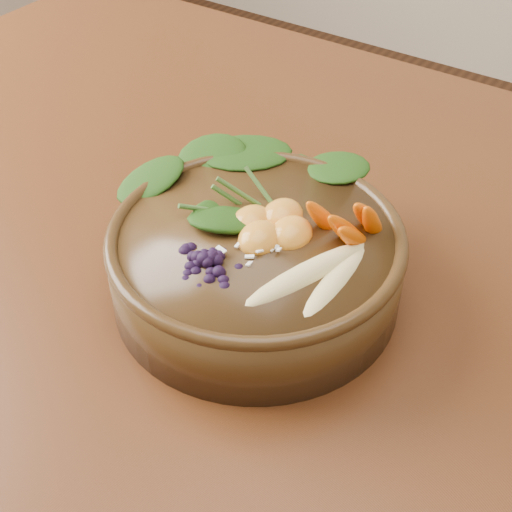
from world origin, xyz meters
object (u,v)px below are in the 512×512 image
Objects in this scene: stoneware_bowl at (256,265)px; carrot_cluster at (355,193)px; kale_heap at (270,172)px; mandarin_cluster at (271,215)px; banana_halves at (322,265)px; dining_table at (396,392)px; blueberry_pile at (209,247)px.

carrot_cluster reaches higher than stoneware_bowl.
mandarin_cluster is (0.03, -0.04, -0.01)m from kale_heap.
banana_halves is (0.01, -0.07, -0.02)m from carrot_cluster.
stoneware_bowl is 1.85× the size of banana_halves.
blueberry_pile is (-0.14, -0.09, 0.18)m from dining_table.
stoneware_bowl is at bearing -177.26° from banana_halves.
kale_heap is (-0.15, 0.02, 0.18)m from dining_table.
dining_table is at bearing 58.24° from banana_halves.
carrot_cluster is at bearing 36.24° from mandarin_cluster.
carrot_cluster is 0.07m from mandarin_cluster.
blueberry_pile is at bearing -146.00° from dining_table.
carrot_cluster reaches higher than blueberry_pile.
kale_heap is at bearing 112.91° from stoneware_bowl.
kale_heap is 2.38× the size of carrot_cluster.
mandarin_cluster reaches higher than banana_halves.
stoneware_bowl is 2.16× the size of blueberry_pile.
mandarin_cluster is 0.69× the size of blueberry_pile.
banana_halves is (0.10, -0.07, -0.01)m from kale_heap.
dining_table is at bearing 12.93° from mandarin_cluster.
banana_halves is at bearing -23.70° from mandarin_cluster.
mandarin_cluster is (-0.07, 0.03, 0.00)m from banana_halves.
kale_heap is 0.09m from carrot_cluster.
banana_halves is 1.71× the size of mandarin_cluster.
blueberry_pile is (-0.01, -0.05, 0.05)m from stoneware_bowl.
mandarin_cluster is at bearing 69.70° from stoneware_bowl.
carrot_cluster reaches higher than mandarin_cluster.
stoneware_bowl is 0.11m from carrot_cluster.
banana_halves is (0.07, -0.01, 0.05)m from stoneware_bowl.
carrot_cluster is 0.60× the size of blueberry_pile.
carrot_cluster reaches higher than kale_heap.
stoneware_bowl is 0.07m from blueberry_pile.
dining_table is 0.19m from stoneware_bowl.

